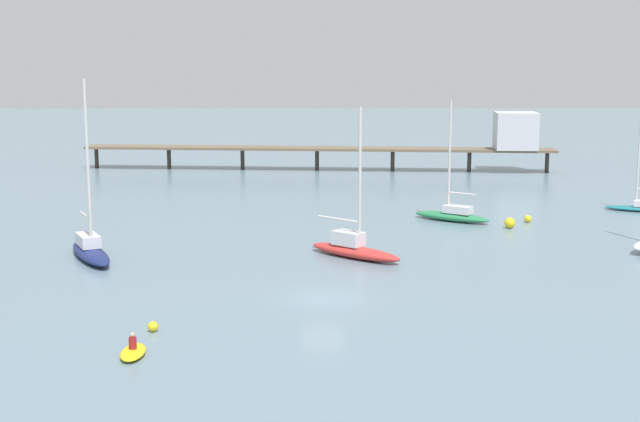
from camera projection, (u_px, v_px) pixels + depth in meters
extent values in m
plane|color=slate|center=(323.00, 298.00, 49.23)|extent=(400.00, 400.00, 0.00)
cube|color=brown|center=(317.00, 149.00, 106.57)|extent=(58.60, 9.01, 0.30)
cylinder|color=#38332D|center=(97.00, 158.00, 109.08)|extent=(0.50, 0.50, 2.56)
cylinder|color=#38332D|center=(169.00, 159.00, 108.32)|extent=(0.50, 0.50, 2.56)
cylinder|color=#38332D|center=(243.00, 159.00, 107.57)|extent=(0.50, 0.50, 2.56)
cylinder|color=#38332D|center=(317.00, 160.00, 106.82)|extent=(0.50, 0.50, 2.56)
cylinder|color=#38332D|center=(393.00, 161.00, 106.06)|extent=(0.50, 0.50, 2.56)
cylinder|color=#38332D|center=(469.00, 161.00, 105.31)|extent=(0.50, 0.50, 2.56)
cylinder|color=#38332D|center=(547.00, 162.00, 104.56)|extent=(0.50, 0.50, 2.56)
cube|color=silver|center=(516.00, 131.00, 104.21)|extent=(5.37, 5.37, 4.47)
ellipsoid|color=red|center=(355.00, 252.00, 59.33)|extent=(6.84, 6.25, 0.81)
cube|color=silver|center=(348.00, 238.00, 59.57)|extent=(2.45, 2.35, 0.97)
cylinder|color=silver|center=(360.00, 178.00, 58.19)|extent=(0.21, 0.21, 9.61)
cylinder|color=silver|center=(339.00, 219.00, 59.90)|extent=(2.91, 2.55, 0.17)
ellipsoid|color=navy|center=(91.00, 253.00, 58.99)|extent=(5.25, 8.10, 0.79)
cube|color=silver|center=(88.00, 240.00, 59.42)|extent=(2.28, 2.88, 0.82)
cylinder|color=silver|center=(88.00, 165.00, 57.56)|extent=(0.22, 0.22, 11.54)
cylinder|color=silver|center=(86.00, 216.00, 59.51)|extent=(1.48, 2.74, 0.17)
ellipsoid|color=#1E727A|center=(639.00, 209.00, 77.86)|extent=(6.22, 3.90, 0.43)
cylinder|color=silver|center=(639.00, 157.00, 77.16)|extent=(0.19, 0.19, 8.91)
ellipsoid|color=#287F4C|center=(452.00, 217.00, 72.98)|extent=(6.61, 5.29, 0.73)
cube|color=silver|center=(458.00, 209.00, 72.56)|extent=(2.64, 2.33, 0.65)
cylinder|color=silver|center=(450.00, 157.00, 72.29)|extent=(0.20, 0.20, 9.48)
cylinder|color=silver|center=(462.00, 194.00, 72.13)|extent=(2.12, 1.54, 0.16)
ellipsoid|color=yellow|center=(133.00, 352.00, 39.59)|extent=(1.16, 2.49, 0.35)
cylinder|color=maroon|center=(133.00, 343.00, 39.51)|extent=(0.37, 0.37, 0.55)
sphere|color=tan|center=(132.00, 335.00, 39.44)|extent=(0.24, 0.24, 0.24)
sphere|color=yellow|center=(510.00, 223.00, 69.77)|extent=(0.89, 0.89, 0.89)
sphere|color=yellow|center=(528.00, 219.00, 72.36)|extent=(0.62, 0.62, 0.62)
sphere|color=yellow|center=(153.00, 327.00, 43.12)|extent=(0.54, 0.54, 0.54)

